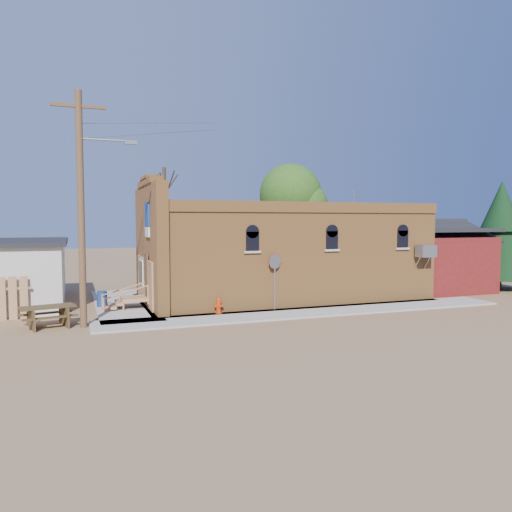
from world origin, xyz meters
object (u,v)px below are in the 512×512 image
object	(u,v)px
fire_hydrant	(219,306)
picnic_table	(48,313)
brick_bar	(277,254)
utility_pole	(82,203)
stop_sign	(275,267)
trash_barrel	(102,299)

from	to	relation	value
fire_hydrant	picnic_table	distance (m)	6.88
brick_bar	fire_hydrant	size ratio (longest dim) A/B	23.56
utility_pole	fire_hydrant	distance (m)	7.05
fire_hydrant	stop_sign	world-z (taller)	stop_sign
stop_sign	trash_barrel	xyz separation A→B (m)	(-7.31, 3.65, -1.59)
stop_sign	picnic_table	world-z (taller)	stop_sign
utility_pole	fire_hydrant	xyz separation A→B (m)	(5.52, 0.60, -4.35)
fire_hydrant	picnic_table	bearing A→B (deg)	179.91
brick_bar	trash_barrel	distance (m)	9.14
utility_pole	stop_sign	size ratio (longest dim) A/B	3.55
stop_sign	trash_barrel	bearing A→B (deg)	157.08
stop_sign	picnic_table	xyz separation A→B (m)	(-9.51, -0.08, -1.48)
utility_pole	brick_bar	bearing A→B (deg)	23.69
fire_hydrant	picnic_table	world-z (taller)	picnic_table
trash_barrel	picnic_table	world-z (taller)	picnic_table
fire_hydrant	brick_bar	bearing A→B (deg)	40.16
stop_sign	utility_pole	bearing A→B (deg)	-172.18
utility_pole	trash_barrel	bearing A→B (deg)	78.76
stop_sign	fire_hydrant	bearing A→B (deg)	-176.32
brick_bar	trash_barrel	xyz separation A→B (m)	(-8.94, -0.05, -1.90)
brick_bar	fire_hydrant	world-z (taller)	brick_bar
utility_pole	fire_hydrant	size ratio (longest dim) A/B	12.93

